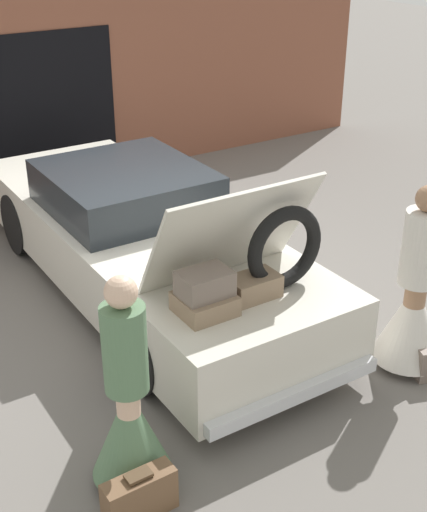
% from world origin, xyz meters
% --- Properties ---
extents(ground_plane, '(40.00, 40.00, 0.00)m').
position_xyz_m(ground_plane, '(0.00, 0.00, 0.00)').
color(ground_plane, slate).
extents(garage_wall_back, '(12.00, 0.14, 2.80)m').
position_xyz_m(garage_wall_back, '(0.00, 3.63, 1.39)').
color(garage_wall_back, brown).
rests_on(garage_wall_back, ground_plane).
extents(car, '(1.80, 5.28, 1.81)m').
position_xyz_m(car, '(-0.00, -0.01, 0.60)').
color(car, silver).
rests_on(car, ground_plane).
extents(person_left, '(0.58, 0.58, 1.68)m').
position_xyz_m(person_left, '(-1.38, -2.50, 0.60)').
color(person_left, beige).
rests_on(person_left, ground_plane).
extents(person_right, '(0.65, 0.65, 1.73)m').
position_xyz_m(person_right, '(1.38, -2.53, 0.62)').
color(person_right, '#997051').
rests_on(person_right, ground_plane).
extents(suitcase_beside_left_person, '(0.52, 0.19, 0.37)m').
position_xyz_m(suitcase_beside_left_person, '(-1.49, -2.83, 0.17)').
color(suitcase_beside_left_person, brown).
rests_on(suitcase_beside_left_person, ground_plane).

